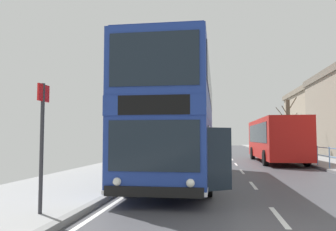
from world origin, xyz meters
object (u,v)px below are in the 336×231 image
background_bus_far_lane (275,139)px  bus_stop_sign_near (42,133)px  bare_tree_far_00 (288,125)px  double_decker_bus_main (180,121)px

background_bus_far_lane → bus_stop_sign_near: bearing=-113.8°
background_bus_far_lane → bare_tree_far_00: bare_tree_far_00 is taller
bare_tree_far_00 → background_bus_far_lane: bearing=-106.0°
bare_tree_far_00 → double_decker_bus_main: bearing=-111.7°
double_decker_bus_main → bare_tree_far_00: (8.96, 22.48, 0.62)m
bus_stop_sign_near → bare_tree_far_00: bare_tree_far_00 is taller
double_decker_bus_main → bus_stop_sign_near: size_ratio=4.28×
background_bus_far_lane → bus_stop_sign_near: (-7.79, -17.64, 0.17)m
bus_stop_sign_near → bare_tree_far_00: size_ratio=0.46×
double_decker_bus_main → bus_stop_sign_near: 7.19m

